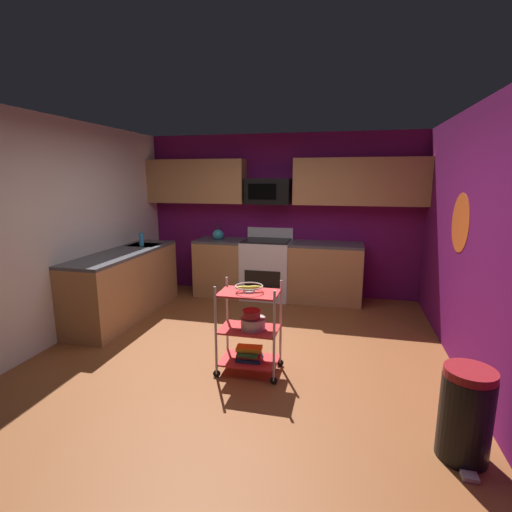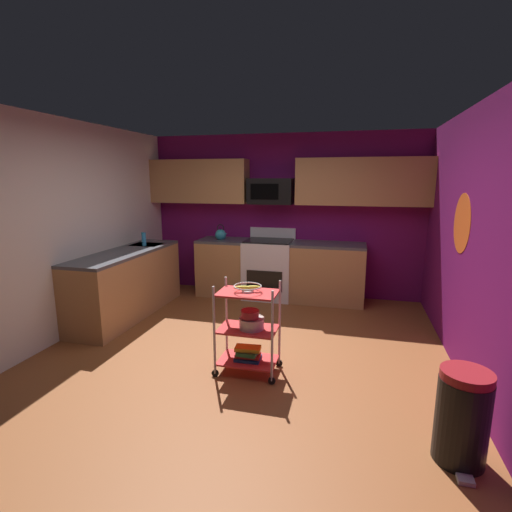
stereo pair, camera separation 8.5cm
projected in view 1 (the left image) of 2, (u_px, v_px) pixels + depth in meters
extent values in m
cube|color=brown|center=(242.00, 355.00, 4.22)|extent=(4.40, 4.80, 0.04)
cube|color=#6B1156|center=(281.00, 216.00, 6.28)|extent=(4.52, 0.06, 2.60)
cube|color=silver|center=(58.00, 231.00, 4.46)|extent=(0.06, 4.80, 2.60)
cube|color=#6B1156|center=(479.00, 246.00, 3.46)|extent=(0.06, 4.80, 2.60)
cylinder|color=#E5591E|center=(460.00, 223.00, 3.95)|extent=(0.00, 0.62, 0.62)
cube|color=#B27F4C|center=(277.00, 271.00, 6.13)|extent=(2.65, 0.60, 0.88)
cube|color=#4C4C51|center=(277.00, 243.00, 6.04)|extent=(2.65, 0.60, 0.04)
cube|color=#B27F4C|center=(125.00, 285.00, 5.31)|extent=(0.60, 2.03, 0.88)
cube|color=#4C4C51|center=(123.00, 253.00, 5.22)|extent=(0.60, 2.03, 0.04)
cube|color=#B7BABC|center=(144.00, 250.00, 5.77)|extent=(0.44, 0.36, 0.16)
cube|color=white|center=(267.00, 269.00, 6.17)|extent=(0.76, 0.64, 0.92)
cube|color=black|center=(262.00, 281.00, 5.88)|extent=(0.56, 0.01, 0.32)
cube|color=white|center=(270.00, 233.00, 6.33)|extent=(0.76, 0.06, 0.18)
cube|color=black|center=(267.00, 241.00, 6.07)|extent=(0.72, 0.60, 0.02)
cube|color=#B27F4C|center=(196.00, 181.00, 6.29)|extent=(1.63, 0.33, 0.70)
cube|color=#B27F4C|center=(359.00, 182.00, 5.71)|extent=(1.97, 0.33, 0.70)
cube|color=black|center=(268.00, 191.00, 6.02)|extent=(0.70, 0.38, 0.40)
cube|color=black|center=(262.00, 192.00, 5.85)|extent=(0.44, 0.01, 0.24)
cylinder|color=silver|center=(216.00, 331.00, 3.64)|extent=(0.02, 0.02, 0.88)
cylinder|color=black|center=(217.00, 374.00, 3.72)|extent=(0.07, 0.02, 0.07)
cylinder|color=silver|center=(274.00, 337.00, 3.51)|extent=(0.02, 0.02, 0.88)
cylinder|color=black|center=(274.00, 381.00, 3.60)|extent=(0.07, 0.02, 0.07)
cylinder|color=silver|center=(227.00, 318.00, 3.98)|extent=(0.02, 0.02, 0.88)
cylinder|color=black|center=(228.00, 357.00, 4.07)|extent=(0.07, 0.02, 0.07)
cylinder|color=silver|center=(281.00, 323.00, 3.85)|extent=(0.02, 0.02, 0.88)
cylinder|color=black|center=(280.00, 363.00, 3.94)|extent=(0.07, 0.02, 0.07)
cube|color=red|center=(249.00, 360.00, 3.81)|extent=(0.57, 0.36, 0.02)
cube|color=red|center=(249.00, 329.00, 3.75)|extent=(0.57, 0.36, 0.02)
cube|color=red|center=(249.00, 293.00, 3.67)|extent=(0.57, 0.36, 0.02)
torus|color=silver|center=(249.00, 286.00, 3.66)|extent=(0.27, 0.27, 0.01)
cylinder|color=silver|center=(249.00, 291.00, 3.67)|extent=(0.12, 0.12, 0.02)
ellipsoid|color=yellow|center=(254.00, 288.00, 3.67)|extent=(0.17, 0.09, 0.04)
ellipsoid|color=yellow|center=(244.00, 288.00, 3.66)|extent=(0.17, 0.09, 0.04)
cylinder|color=silver|center=(253.00, 323.00, 3.73)|extent=(0.24, 0.24, 0.11)
torus|color=silver|center=(253.00, 318.00, 3.72)|extent=(0.25, 0.25, 0.01)
cylinder|color=maroon|center=(251.00, 314.00, 3.69)|extent=(0.17, 0.17, 0.08)
torus|color=maroon|center=(251.00, 311.00, 3.68)|extent=(0.18, 0.18, 0.01)
cube|color=#1E4C8C|center=(249.00, 358.00, 3.81)|extent=(0.26, 0.20, 0.03)
cube|color=#B22626|center=(249.00, 355.00, 3.80)|extent=(0.25, 0.15, 0.04)
cube|color=#26723F|center=(249.00, 352.00, 3.80)|extent=(0.21, 0.20, 0.04)
cube|color=gold|center=(249.00, 348.00, 3.79)|extent=(0.26, 0.16, 0.04)
sphere|color=teal|center=(218.00, 235.00, 6.24)|extent=(0.18, 0.18, 0.18)
sphere|color=black|center=(218.00, 230.00, 6.23)|extent=(0.03, 0.03, 0.03)
cone|color=teal|center=(223.00, 234.00, 6.22)|extent=(0.09, 0.04, 0.06)
torus|color=black|center=(218.00, 228.00, 6.22)|extent=(0.12, 0.01, 0.12)
cylinder|color=#2D8CBF|center=(141.00, 239.00, 5.61)|extent=(0.06, 0.06, 0.20)
cylinder|color=black|center=(465.00, 418.00, 2.61)|extent=(0.34, 0.34, 0.60)
cylinder|color=maroon|center=(470.00, 373.00, 2.54)|extent=(0.33, 0.33, 0.06)
cube|color=#B2B2B7|center=(470.00, 477.00, 2.46)|extent=(0.10, 0.08, 0.03)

